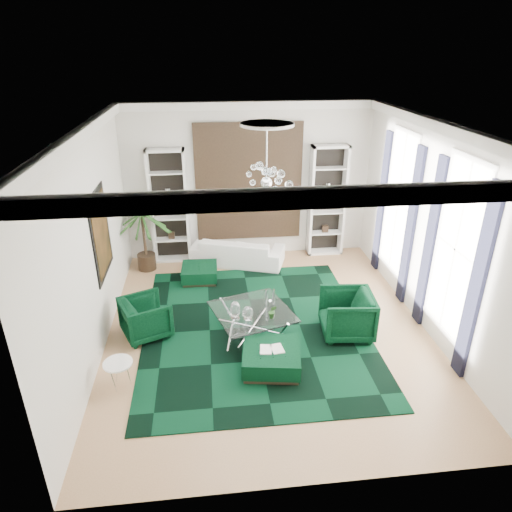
{
  "coord_description": "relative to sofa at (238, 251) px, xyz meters",
  "views": [
    {
      "loc": [
        -1.05,
        -7.32,
        4.96
      ],
      "look_at": [
        -0.16,
        0.5,
        1.3
      ],
      "focal_mm": 32.0,
      "sensor_mm": 36.0,
      "label": 1
    }
  ],
  "objects": [
    {
      "name": "floor",
      "position": [
        0.34,
        -2.93,
        -0.34
      ],
      "size": [
        6.0,
        7.0,
        0.02
      ],
      "primitive_type": "cube",
      "color": "tan",
      "rests_on": "ground"
    },
    {
      "name": "ceiling",
      "position": [
        0.34,
        -2.93,
        3.48
      ],
      "size": [
        6.0,
        7.0,
        0.02
      ],
      "primitive_type": "cube",
      "color": "white",
      "rests_on": "ground"
    },
    {
      "name": "wall_back",
      "position": [
        0.34,
        0.58,
        1.57
      ],
      "size": [
        6.0,
        0.02,
        3.8
      ],
      "primitive_type": "cube",
      "color": "silver",
      "rests_on": "ground"
    },
    {
      "name": "wall_front",
      "position": [
        0.34,
        -6.44,
        1.57
      ],
      "size": [
        6.0,
        0.02,
        3.8
      ],
      "primitive_type": "cube",
      "color": "silver",
      "rests_on": "ground"
    },
    {
      "name": "wall_left",
      "position": [
        -2.67,
        -2.93,
        1.57
      ],
      "size": [
        0.02,
        7.0,
        3.8
      ],
      "primitive_type": "cube",
      "color": "silver",
      "rests_on": "ground"
    },
    {
      "name": "wall_right",
      "position": [
        3.35,
        -2.93,
        1.57
      ],
      "size": [
        0.02,
        7.0,
        3.8
      ],
      "primitive_type": "cube",
      "color": "silver",
      "rests_on": "ground"
    },
    {
      "name": "crown_molding",
      "position": [
        0.34,
        -2.93,
        3.37
      ],
      "size": [
        6.0,
        7.0,
        0.18
      ],
      "primitive_type": null,
      "color": "white",
      "rests_on": "ceiling"
    },
    {
      "name": "ceiling_medallion",
      "position": [
        0.34,
        -2.63,
        3.44
      ],
      "size": [
        0.9,
        0.9,
        0.05
      ],
      "primitive_type": "cylinder",
      "color": "white",
      "rests_on": "ceiling"
    },
    {
      "name": "tapestry",
      "position": [
        0.34,
        0.53,
        1.57
      ],
      "size": [
        2.5,
        0.06,
        2.8
      ],
      "primitive_type": "cube",
      "color": "black",
      "rests_on": "wall_back"
    },
    {
      "name": "shelving_left",
      "position": [
        -1.61,
        0.38,
        1.07
      ],
      "size": [
        0.9,
        0.38,
        2.8
      ],
      "primitive_type": null,
      "color": "white",
      "rests_on": "floor"
    },
    {
      "name": "shelving_right",
      "position": [
        2.29,
        0.38,
        1.07
      ],
      "size": [
        0.9,
        0.38,
        2.8
      ],
      "primitive_type": null,
      "color": "white",
      "rests_on": "floor"
    },
    {
      "name": "painting",
      "position": [
        -2.63,
        -2.33,
        1.52
      ],
      "size": [
        0.04,
        1.3,
        1.6
      ],
      "primitive_type": "cube",
      "color": "black",
      "rests_on": "wall_left"
    },
    {
      "name": "window_near",
      "position": [
        3.33,
        -3.83,
        1.57
      ],
      "size": [
        0.03,
        1.1,
        2.9
      ],
      "primitive_type": "cube",
      "color": "white",
      "rests_on": "wall_right"
    },
    {
      "name": "curtain_near_a",
      "position": [
        3.3,
        -4.61,
        1.32
      ],
      "size": [
        0.07,
        0.3,
        3.25
      ],
      "primitive_type": "cube",
      "color": "black",
      "rests_on": "floor"
    },
    {
      "name": "curtain_near_b",
      "position": [
        3.3,
        -3.05,
        1.32
      ],
      "size": [
        0.07,
        0.3,
        3.25
      ],
      "primitive_type": "cube",
      "color": "black",
      "rests_on": "floor"
    },
    {
      "name": "window_far",
      "position": [
        3.33,
        -1.43,
        1.57
      ],
      "size": [
        0.03,
        1.1,
        2.9
      ],
      "primitive_type": "cube",
      "color": "white",
      "rests_on": "wall_right"
    },
    {
      "name": "curtain_far_a",
      "position": [
        3.3,
        -2.21,
        1.32
      ],
      "size": [
        0.07,
        0.3,
        3.25
      ],
      "primitive_type": "cube",
      "color": "black",
      "rests_on": "floor"
    },
    {
      "name": "curtain_far_b",
      "position": [
        3.3,
        -0.65,
        1.32
      ],
      "size": [
        0.07,
        0.3,
        3.25
      ],
      "primitive_type": "cube",
      "color": "black",
      "rests_on": "floor"
    },
    {
      "name": "rug",
      "position": [
        0.1,
        -2.92,
        -0.32
      ],
      "size": [
        4.2,
        5.0,
        0.02
      ],
      "primitive_type": "cube",
      "color": "black",
      "rests_on": "floor"
    },
    {
      "name": "sofa",
      "position": [
        0.0,
        0.0,
        0.0
      ],
      "size": [
        2.4,
        1.55,
        0.65
      ],
      "primitive_type": "imported",
      "rotation": [
        0.0,
        0.0,
        2.81
      ],
      "color": "white",
      "rests_on": "floor"
    },
    {
      "name": "armchair_left",
      "position": [
        -1.92,
        -2.9,
        0.05
      ],
      "size": [
        1.08,
        1.07,
        0.76
      ],
      "primitive_type": "imported",
      "rotation": [
        0.0,
        0.0,
        1.98
      ],
      "color": "black",
      "rests_on": "floor"
    },
    {
      "name": "armchair_right",
      "position": [
        1.77,
        -3.3,
        0.1
      ],
      "size": [
        1.02,
        1.0,
        0.86
      ],
      "primitive_type": "imported",
      "rotation": [
        0.0,
        0.0,
        -1.66
      ],
      "color": "black",
      "rests_on": "floor"
    },
    {
      "name": "coffee_table",
      "position": [
        0.04,
        -3.03,
        -0.1
      ],
      "size": [
        1.68,
        1.68,
        0.46
      ],
      "primitive_type": null,
      "rotation": [
        0.0,
        0.0,
        0.3
      ],
      "color": "white",
      "rests_on": "floor"
    },
    {
      "name": "ottoman_side",
      "position": [
        -0.94,
        -0.83,
        -0.15
      ],
      "size": [
        0.82,
        0.82,
        0.35
      ],
      "primitive_type": "cube",
      "rotation": [
        0.0,
        0.0,
        -0.04
      ],
      "color": "black",
      "rests_on": "floor"
    },
    {
      "name": "ottoman_front",
      "position": [
        0.25,
        -4.14,
        -0.14
      ],
      "size": [
        1.07,
        1.07,
        0.38
      ],
      "primitive_type": "cube",
      "rotation": [
        0.0,
        0.0,
        -0.15
      ],
      "color": "black",
      "rests_on": "floor"
    },
    {
      "name": "book",
      "position": [
        0.25,
        -4.14,
        0.06
      ],
      "size": [
        0.4,
        0.27,
        0.03
      ],
      "primitive_type": "cube",
      "color": "white",
      "rests_on": "ottoman_front"
    },
    {
      "name": "side_table",
      "position": [
        -2.21,
        -4.3,
        -0.11
      ],
      "size": [
        0.51,
        0.51,
        0.44
      ],
      "primitive_type": "cylinder",
      "rotation": [
        0.0,
        0.0,
        -0.13
      ],
      "color": "white",
      "rests_on": "floor"
    },
    {
      "name": "palm",
      "position": [
        -2.21,
        -0.08,
        0.85
      ],
      "size": [
        1.61,
        1.61,
        2.35
      ],
      "primitive_type": null,
      "rotation": [
        0.0,
        0.0,
        0.1
      ],
      "color": "#214E1A",
      "rests_on": "floor"
    },
    {
      "name": "chandelier",
      "position": [
        0.31,
        -2.86,
        2.52
      ],
      "size": [
        0.81,
        0.81,
        0.73
      ],
      "primitive_type": null,
      "rotation": [
        0.0,
        0.0,
        -0.0
      ],
      "color": "white",
      "rests_on": "ceiling"
    },
    {
      "name": "table_plant",
      "position": [
        0.38,
        -3.31,
        0.27
      ],
      "size": [
        0.17,
        0.15,
        0.27
      ],
      "primitive_type": "imported",
      "rotation": [
        0.0,
        0.0,
        -0.25
      ],
      "color": "#214E1A",
      "rests_on": "coffee_table"
    }
  ]
}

